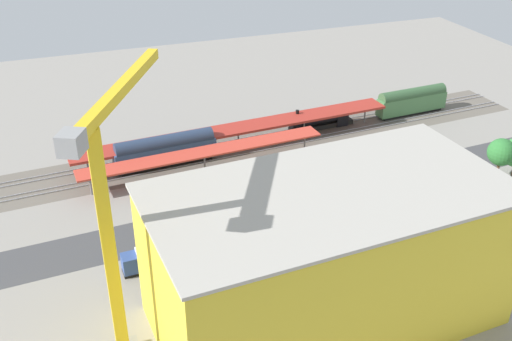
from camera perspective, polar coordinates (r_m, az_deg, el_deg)
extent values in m
plane|color=gray|center=(104.42, 4.81, -1.69)|extent=(182.62, 182.62, 0.00)
cube|color=#665E54|center=(120.21, 1.01, 2.72)|extent=(114.74, 20.33, 0.01)
cube|color=#424244|center=(102.07, 5.51, -2.49)|extent=(114.48, 16.14, 0.01)
cube|color=#9E9EA8|center=(122.93, 0.46, 3.43)|extent=(113.92, 7.28, 0.12)
cube|color=#9E9EA8|center=(121.71, 0.69, 3.16)|extent=(113.92, 7.28, 0.12)
cube|color=#9E9EA8|center=(118.56, 1.33, 2.42)|extent=(113.92, 7.28, 0.12)
cube|color=#9E9EA8|center=(117.36, 1.58, 2.13)|extent=(113.92, 7.28, 0.12)
cube|color=#C63D2D|center=(107.83, -4.95, 1.77)|extent=(45.50, 7.06, 0.31)
cylinder|color=slate|center=(116.04, 4.65, 2.68)|extent=(0.30, 0.30, 3.85)
cylinder|color=slate|center=(108.78, -4.90, 0.79)|extent=(0.30, 0.30, 3.85)
cylinder|color=slate|center=(105.04, -15.46, -1.31)|extent=(0.30, 0.30, 3.85)
cube|color=#A82D23|center=(116.72, -1.71, 4.02)|extent=(64.85, 9.24, 0.48)
cylinder|color=slate|center=(130.24, 10.30, 5.26)|extent=(0.30, 0.30, 3.71)
cylinder|color=slate|center=(123.23, 4.60, 4.25)|extent=(0.30, 0.30, 3.71)
cylinder|color=slate|center=(117.61, -1.69, 3.10)|extent=(0.30, 0.30, 3.71)
cylinder|color=slate|center=(113.59, -8.51, 1.80)|extent=(0.30, 0.30, 3.71)
cylinder|color=slate|center=(111.34, -15.71, 0.40)|extent=(0.30, 0.30, 3.71)
cube|color=black|center=(127.02, 6.19, 4.28)|extent=(14.48, 3.18, 1.00)
cylinder|color=black|center=(125.69, 5.69, 4.91)|extent=(11.82, 3.26, 2.54)
cube|color=black|center=(128.70, 7.97, 5.06)|extent=(2.85, 2.90, 3.29)
cylinder|color=black|center=(122.99, 3.96, 5.44)|extent=(0.70, 0.70, 1.40)
cube|color=black|center=(137.51, 14.46, 5.37)|extent=(15.12, 3.21, 0.60)
cube|color=#4C7F4C|center=(136.71, 14.56, 6.20)|extent=(16.82, 3.89, 3.69)
cylinder|color=#355935|center=(135.95, 14.67, 7.01)|extent=(16.15, 3.84, 2.85)
cube|color=black|center=(112.73, -8.53, 0.69)|extent=(17.20, 3.59, 0.60)
cube|color=#384C72|center=(111.78, -8.61, 1.63)|extent=(19.14, 4.34, 3.58)
cylinder|color=#273550|center=(110.88, -8.68, 2.57)|extent=(18.38, 4.29, 3.16)
cube|color=black|center=(111.48, 11.69, -0.04)|extent=(3.41, 1.83, 0.30)
cube|color=maroon|center=(111.23, 11.72, 0.19)|extent=(4.05, 1.92, 0.75)
cube|color=#1E2328|center=(110.91, 11.75, 0.51)|extent=(2.28, 1.65, 0.63)
cube|color=black|center=(108.03, 8.30, -0.70)|extent=(3.86, 1.89, 0.30)
cube|color=#474C51|center=(107.75, 8.33, -0.43)|extent=(4.58, 1.99, 0.86)
cube|color=#1E2328|center=(107.40, 8.35, -0.09)|extent=(2.59, 1.69, 0.61)
cube|color=black|center=(104.80, 4.76, -1.47)|extent=(3.89, 2.00, 0.30)
cube|color=silver|center=(104.54, 4.77, -1.22)|extent=(4.61, 2.13, 0.74)
cube|color=#1E2328|center=(104.21, 4.78, -0.89)|extent=(2.63, 1.74, 0.63)
cube|color=black|center=(102.05, 0.87, -2.26)|extent=(4.12, 2.13, 0.30)
cube|color=#474C51|center=(101.75, 0.88, -1.98)|extent=(4.88, 2.26, 0.84)
cube|color=#1E2328|center=(101.39, 0.88, -1.63)|extent=(2.78, 1.87, 0.59)
cube|color=yellow|center=(72.98, 6.73, -8.23)|extent=(42.40, 23.58, 17.99)
cube|color=#ADA89E|center=(67.90, 7.16, -2.01)|extent=(43.04, 24.22, 0.40)
cube|color=yellow|center=(65.31, -13.71, -7.80)|extent=(1.40, 1.40, 29.30)
cube|color=yellow|center=(65.46, -12.62, 7.69)|extent=(12.06, 21.70, 1.20)
cube|color=gray|center=(54.09, -17.14, 2.53)|extent=(2.88, 3.05, 2.00)
cube|color=black|center=(86.72, -9.56, -8.92)|extent=(9.11, 2.51, 0.50)
cube|color=white|center=(85.88, -8.97, -7.89)|extent=(7.05, 2.65, 2.86)
cube|color=#334C8C|center=(85.39, -11.92, -8.61)|extent=(2.18, 2.43, 2.47)
cylinder|color=brown|center=(114.32, 21.98, 0.06)|extent=(0.50, 0.50, 3.67)
sphere|color=#2D7233|center=(112.80, 22.30, 1.63)|extent=(4.85, 4.85, 4.85)
cylinder|color=brown|center=(91.71, -1.27, -4.83)|extent=(0.40, 0.40, 3.96)
sphere|color=#38843D|center=(89.75, -1.30, -2.89)|extent=(4.77, 4.77, 4.77)
cylinder|color=brown|center=(105.09, 14.96, -1.40)|extent=(0.49, 0.49, 3.28)
sphere|color=#38843D|center=(103.30, 15.22, 0.43)|extent=(6.22, 6.22, 6.22)
cylinder|color=#333333|center=(95.84, 4.90, -2.60)|extent=(0.16, 0.16, 6.02)
cube|color=black|center=(94.09, 4.98, -0.80)|extent=(0.36, 0.36, 0.90)
sphere|color=yellow|center=(94.01, 4.86, -0.82)|extent=(0.20, 0.20, 0.20)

